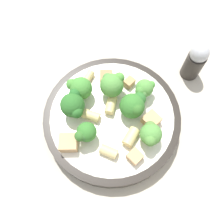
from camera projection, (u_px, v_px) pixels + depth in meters
The scene contains 20 objects.
ground_plane at pixel (112, 121), 0.38m from camera, with size 2.00×2.00×0.00m, color #BCB29E.
pasta_bowl at pixel (112, 117), 0.37m from camera, with size 0.23×0.23×0.03m.
broccoli_floret_0 at pixel (73, 105), 0.33m from camera, with size 0.04×0.05×0.05m.
broccoli_floret_1 at pixel (151, 134), 0.32m from camera, with size 0.03×0.04×0.04m.
broccoli_floret_2 at pixel (133, 105), 0.34m from camera, with size 0.04×0.04×0.04m.
broccoli_floret_3 at pixel (86, 133), 0.32m from camera, with size 0.03×0.03×0.04m.
broccoli_floret_4 at pixel (112, 85), 0.35m from camera, with size 0.04×0.04×0.04m.
broccoli_floret_5 at pixel (144, 89), 0.35m from camera, with size 0.03×0.03×0.04m.
broccoli_floret_6 at pixel (80, 88), 0.35m from camera, with size 0.04×0.04×0.04m.
rigatoni_0 at pixel (91, 116), 0.35m from camera, with size 0.02×0.02×0.03m, color #E0C67F.
rigatoni_1 at pixel (109, 151), 0.32m from camera, with size 0.02×0.02×0.03m, color #E0C67F.
rigatoni_2 at pixel (131, 137), 0.33m from camera, with size 0.02×0.02×0.03m, color #E0C67F.
rigatoni_3 at pixel (89, 77), 0.38m from camera, with size 0.01×0.01×0.02m, color #E0C67F.
rigatoni_4 at pixel (111, 105), 0.36m from camera, with size 0.02×0.02×0.03m, color #E0C67F.
chicken_chunk_0 at pixel (69, 143), 0.33m from camera, with size 0.03×0.03×0.02m, color tan.
chicken_chunk_1 at pixel (129, 82), 0.37m from camera, with size 0.02×0.01×0.01m, color tan.
chicken_chunk_2 at pixel (151, 120), 0.34m from camera, with size 0.02×0.02×0.02m, color tan.
chicken_chunk_3 at pixel (107, 77), 0.38m from camera, with size 0.02×0.02×0.01m, color #A87A4C.
chicken_chunk_4 at pixel (135, 156), 0.32m from camera, with size 0.02×0.02×0.01m, color tan.
pepper_shaker at pixel (195, 61), 0.39m from camera, with size 0.03×0.03×0.08m.
Camera 1 is at (0.02, 0.14, 0.36)m, focal length 35.00 mm.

